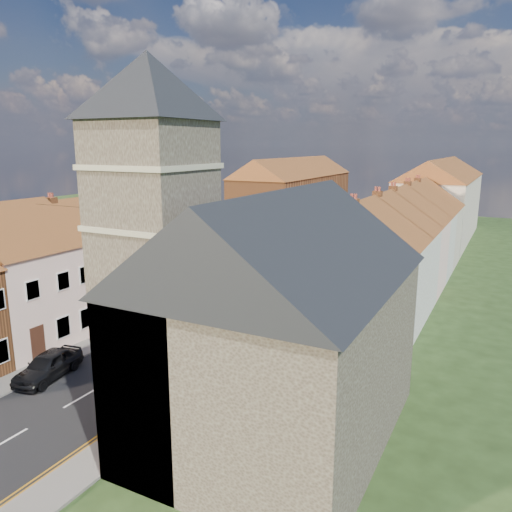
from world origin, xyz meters
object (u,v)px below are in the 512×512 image
(church, at_px, (262,305))
(car_far, at_px, (324,243))
(car_near, at_px, (48,365))
(car_distant, at_px, (360,226))
(car_mid, at_px, (225,286))
(car_far_b, at_px, (341,260))
(lamppost, at_px, (211,252))
(pedestrian_right, at_px, (212,351))

(church, xyz_separation_m, car_far, (-11.02, 38.09, -5.15))
(car_near, bearing_deg, car_distant, 78.54)
(car_mid, bearing_deg, car_far_b, 80.14)
(car_far, relative_size, car_far_b, 1.00)
(car_near, relative_size, car_far, 0.85)
(car_mid, distance_m, car_far_b, 14.87)
(church, relative_size, lamppost, 2.53)
(lamppost, xyz_separation_m, car_far, (2.15, 21.41, -2.82))
(car_distant, bearing_deg, car_far_b, -91.31)
(car_distant, bearing_deg, car_near, -104.23)
(car_mid, bearing_deg, car_far, 99.05)
(church, relative_size, car_far, 3.05)
(church, height_order, car_far_b, church)
(lamppost, bearing_deg, pedestrian_right, -57.29)
(car_near, bearing_deg, pedestrian_right, 25.01)
(lamppost, relative_size, car_distant, 1.23)
(car_near, relative_size, pedestrian_right, 2.18)
(church, distance_m, car_far, 39.98)
(church, bearing_deg, car_distant, 101.62)
(lamppost, distance_m, car_mid, 3.06)
(car_near, xyz_separation_m, car_distant, (1.69, 53.26, -0.04))
(church, height_order, car_distant, church)
(lamppost, height_order, car_distant, lamppost)
(car_distant, height_order, pedestrian_right, pedestrian_right)
(car_distant, distance_m, car_far_b, 22.59)
(car_near, height_order, car_far, car_far)
(church, distance_m, lamppost, 21.38)
(pedestrian_right, bearing_deg, church, 127.79)
(church, xyz_separation_m, lamppost, (-13.17, 16.68, -2.34))
(car_near, bearing_deg, car_mid, 78.32)
(car_mid, relative_size, car_far, 0.90)
(church, height_order, lamppost, church)
(church, distance_m, car_far_b, 31.78)
(car_mid, height_order, car_far_b, car_mid)
(car_distant, bearing_deg, pedestrian_right, -95.93)
(car_distant, relative_size, pedestrian_right, 2.52)
(car_far, xyz_separation_m, pedestrian_right, (5.64, -33.54, 0.36))
(lamppost, distance_m, car_far_b, 15.75)
(car_mid, relative_size, car_far_b, 0.90)
(church, height_order, car_near, church)
(lamppost, distance_m, car_far, 21.70)
(pedestrian_right, height_order, car_far_b, pedestrian_right)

